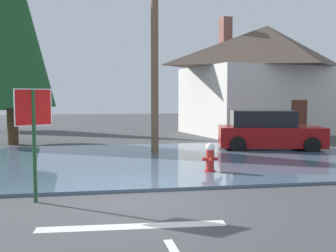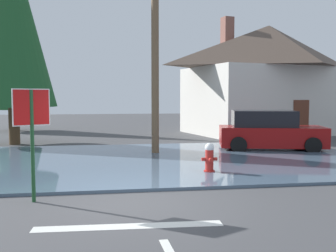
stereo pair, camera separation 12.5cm
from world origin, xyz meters
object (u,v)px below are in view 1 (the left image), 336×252
utility_pole (155,35)px  fire_hydrant (210,159)px  parked_car (268,131)px  pine_tree_tall_left (12,60)px  pine_tree_mid_left (9,18)px  house (266,78)px  stop_sign_near (34,121)px

utility_pole → fire_hydrant: bearing=-74.8°
parked_car → pine_tree_tall_left: bearing=138.1°
parked_car → pine_tree_mid_left: bearing=161.2°
fire_hydrant → pine_tree_tall_left: 18.00m
utility_pole → parked_car: 6.03m
pine_tree_tall_left → pine_tree_mid_left: size_ratio=0.79×
utility_pole → parked_car: utility_pole is taller
utility_pole → pine_tree_tall_left: (-7.50, 11.39, -0.02)m
fire_hydrant → parked_car: bearing=49.9°
fire_hydrant → parked_car: 5.69m
utility_pole → pine_tree_tall_left: size_ratio=1.14×
parked_car → pine_tree_tall_left: size_ratio=0.58×
utility_pole → house: utility_pole is taller
stop_sign_near → pine_tree_mid_left: pine_tree_mid_left is taller
fire_hydrant → parked_car: parked_car is taller
fire_hydrant → utility_pole: 5.74m
fire_hydrant → house: house is taller
stop_sign_near → utility_pole: size_ratio=0.28×
fire_hydrant → pine_tree_mid_left: 11.89m
pine_tree_tall_left → house: bearing=-14.0°
pine_tree_tall_left → pine_tree_mid_left: pine_tree_mid_left is taller
stop_sign_near → parked_car: (8.06, 6.63, -0.93)m
fire_hydrant → utility_pole: size_ratio=0.10×
house → pine_tree_tall_left: bearing=166.0°
fire_hydrant → parked_car: size_ratio=0.20×
stop_sign_near → utility_pole: bearing=61.7°
parked_car → pine_tree_mid_left: size_ratio=0.46×
stop_sign_near → house: (11.03, 13.80, 1.59)m
house → pine_tree_tall_left: pine_tree_tall_left is taller
parked_car → pine_tree_mid_left: (-10.72, 3.66, 4.89)m
house → fire_hydrant: bearing=-119.9°
parked_car → stop_sign_near: bearing=-140.6°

